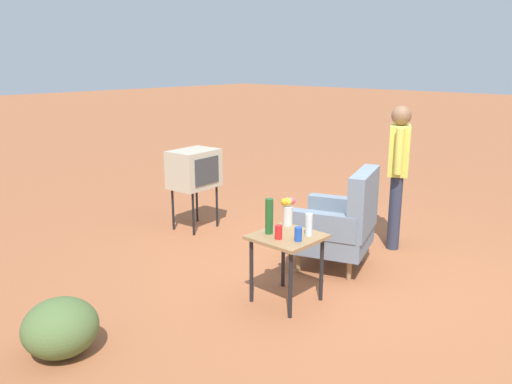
{
  "coord_description": "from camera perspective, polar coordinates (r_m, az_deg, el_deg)",
  "views": [
    {
      "loc": [
        4.24,
        2.66,
        2.14
      ],
      "look_at": [
        0.02,
        -1.2,
        0.65
      ],
      "focal_mm": 36.0,
      "sensor_mm": 36.0,
      "label": 1
    }
  ],
  "objects": [
    {
      "name": "bottle_short_clear",
      "position": [
        4.53,
        5.89,
        -3.64
      ],
      "size": [
        0.06,
        0.06,
        0.2
      ],
      "primitive_type": "cylinder",
      "color": "silver",
      "rests_on": "side_table"
    },
    {
      "name": "bottle_wine_green",
      "position": [
        4.54,
        1.48,
        -2.71
      ],
      "size": [
        0.07,
        0.07,
        0.32
      ],
      "primitive_type": "cylinder",
      "color": "#1E5623",
      "rests_on": "side_table"
    },
    {
      "name": "soda_can_red",
      "position": [
        4.44,
        2.52,
        -4.47
      ],
      "size": [
        0.07,
        0.07,
        0.12
      ],
      "primitive_type": "cylinder",
      "color": "red",
      "rests_on": "side_table"
    },
    {
      "name": "person_standing",
      "position": [
        6.06,
        15.48,
        2.61
      ],
      "size": [
        0.52,
        0.36,
        1.64
      ],
      "color": "#2D3347",
      "rests_on": "ground"
    },
    {
      "name": "armchair",
      "position": [
        5.38,
        9.44,
        -3.38
      ],
      "size": [
        0.97,
        0.99,
        1.06
      ],
      "color": "#937047",
      "rests_on": "ground"
    },
    {
      "name": "side_table",
      "position": [
        4.58,
        3.46,
        -5.92
      ],
      "size": [
        0.56,
        0.56,
        0.63
      ],
      "color": "black",
      "rests_on": "ground"
    },
    {
      "name": "ground_plane",
      "position": [
        5.45,
        9.63,
        -8.77
      ],
      "size": [
        60.0,
        60.0,
        0.0
      ],
      "primitive_type": "plane",
      "color": "#A05B38"
    },
    {
      "name": "flower_vase",
      "position": [
        4.78,
        3.57,
        -2.01
      ],
      "size": [
        0.15,
        0.1,
        0.27
      ],
      "color": "silver",
      "rests_on": "side_table"
    },
    {
      "name": "shrub_far",
      "position": [
        4.18,
        -20.9,
        -13.89
      ],
      "size": [
        0.56,
        0.56,
        0.43
      ],
      "primitive_type": "ellipsoid",
      "color": "#516B38",
      "rests_on": "ground"
    },
    {
      "name": "tv_on_stand",
      "position": [
        6.55,
        -6.89,
        2.52
      ],
      "size": [
        0.64,
        0.49,
        1.03
      ],
      "color": "black",
      "rests_on": "ground"
    },
    {
      "name": "soda_can_blue",
      "position": [
        4.4,
        4.72,
        -4.68
      ],
      "size": [
        0.07,
        0.07,
        0.12
      ],
      "primitive_type": "cylinder",
      "color": "blue",
      "rests_on": "side_table"
    }
  ]
}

